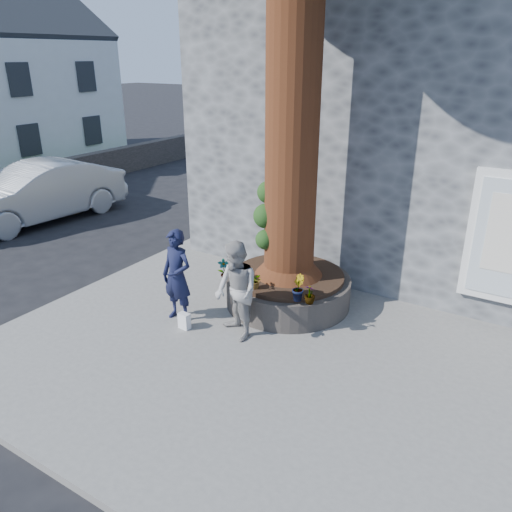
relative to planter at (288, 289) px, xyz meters
The scene contains 14 objects.
ground 2.19m from the planter, 111.80° to the right, with size 120.00×120.00×0.00m, color black.
pavement 1.27m from the planter, 55.01° to the right, with size 9.00×8.00×0.12m, color slate.
yellow_line 4.00m from the planter, 165.44° to the right, with size 0.10×30.00×0.01m, color yellow.
stone_shop 6.12m from the planter, 71.86° to the left, with size 10.30×8.30×6.30m.
planter is the anchor object (origin of this frame).
cottage_far 18.62m from the planter, 160.88° to the left, with size 7.30×7.40×8.75m.
man 2.11m from the planter, 131.06° to the right, with size 0.60×0.39×1.65m, color #121532.
woman 1.59m from the planter, 95.60° to the right, with size 0.80×0.62×1.65m, color #9B9894.
shopping_bag 2.05m from the planter, 120.71° to the right, with size 0.20×0.12×0.28m, color white.
car_silver 8.67m from the planter, behind, with size 1.74×4.98×1.64m, color #A7AAAE.
plant_a 1.30m from the planter, 135.00° to the right, with size 0.21×0.14×0.39m, color gray.
plant_b 1.18m from the planter, 53.55° to the right, with size 0.24×0.23×0.44m, color gray.
plant_c 1.29m from the planter, 45.00° to the right, with size 0.18×0.18×0.32m, color gray.
plant_d 0.98m from the planter, 102.48° to the right, with size 0.27×0.24×0.30m, color gray.
Camera 1 is at (4.73, -5.42, 4.46)m, focal length 35.00 mm.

